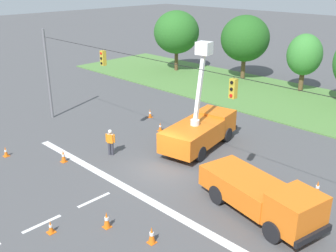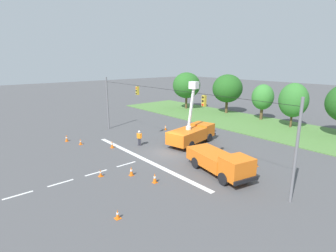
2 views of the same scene
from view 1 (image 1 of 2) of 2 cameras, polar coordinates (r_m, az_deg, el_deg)
ground_plane at (r=24.17m, az=-0.79°, el=-6.16°), size 200.00×200.00×0.00m
grass_verge at (r=38.04m, az=18.95°, el=3.14°), size 56.00×12.00×0.10m
lane_markings at (r=21.64m, az=-9.54°, el=-10.00°), size 17.60×15.25×0.01m
signal_gantry at (r=22.58m, az=-0.97°, el=3.52°), size 26.20×0.33×7.20m
tree_far_west at (r=47.73m, az=1.24°, el=13.45°), size 5.28×5.44×7.17m
tree_west at (r=44.62m, az=11.13°, el=12.35°), size 5.21×5.44×7.03m
tree_centre at (r=41.21m, az=19.20°, el=9.72°), size 3.40×3.48×5.76m
utility_truck_bucket_lift at (r=26.60m, az=4.69°, el=-0.41°), size 3.65×7.01×7.14m
utility_truck_support_near at (r=19.79m, az=13.51°, el=-9.78°), size 6.91×3.63×2.12m
road_worker at (r=25.78m, az=-8.35°, el=-2.12°), size 0.58×0.41×1.77m
traffic_cone_foreground_right at (r=22.75m, az=20.88°, el=-8.38°), size 0.36×0.36×0.83m
traffic_cone_mid_left at (r=32.48m, az=-2.62°, el=1.84°), size 0.36×0.36×0.71m
traffic_cone_mid_right at (r=27.65m, az=-22.49°, el=-3.45°), size 0.36×0.36×0.68m
traffic_cone_lane_edge_a at (r=25.65m, az=-14.95°, el=-4.23°), size 0.36×0.36×0.81m
traffic_cone_lane_edge_b at (r=29.64m, az=-1.14°, el=-0.11°), size 0.36×0.36×0.69m
traffic_cone_far_left at (r=17.90m, az=-2.39°, el=-15.51°), size 0.36×0.36×0.83m
traffic_cone_far_right at (r=19.03m, az=-8.90°, el=-13.28°), size 0.36×0.36×0.83m
traffic_cone_centre_line at (r=19.31m, az=-16.67°, el=-13.85°), size 0.36×0.36×0.63m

